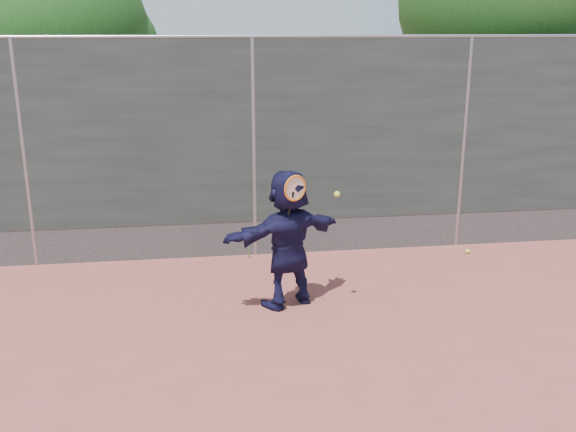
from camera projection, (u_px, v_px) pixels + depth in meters
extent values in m
plane|color=#9E4C42|center=(290.00, 383.00, 5.84)|extent=(80.00, 80.00, 0.00)
imported|color=#151437|center=(288.00, 239.00, 7.30)|extent=(1.56, 1.04, 1.61)
sphere|color=#DFF937|center=(468.00, 251.00, 9.18)|extent=(0.07, 0.07, 0.07)
cube|color=#38423D|center=(254.00, 132.00, 8.67)|extent=(20.00, 0.04, 2.50)
cube|color=slate|center=(255.00, 238.00, 9.10)|extent=(20.00, 0.03, 0.50)
cylinder|color=gray|center=(252.00, 37.00, 8.32)|extent=(20.00, 0.05, 0.05)
cylinder|color=gray|center=(24.00, 157.00, 8.34)|extent=(0.06, 0.06, 3.00)
cylinder|color=gray|center=(254.00, 151.00, 8.74)|extent=(0.06, 0.06, 3.00)
cylinder|color=gray|center=(463.00, 145.00, 9.14)|extent=(0.06, 0.06, 3.00)
torus|color=orange|center=(295.00, 188.00, 6.94)|extent=(0.27, 0.17, 0.29)
cylinder|color=beige|center=(295.00, 188.00, 6.94)|extent=(0.22, 0.13, 0.25)
cylinder|color=black|center=(290.00, 206.00, 7.01)|extent=(0.09, 0.13, 0.33)
sphere|color=#DFF937|center=(337.00, 194.00, 7.10)|extent=(0.07, 0.07, 0.07)
cylinder|color=#382314|center=(493.00, 133.00, 11.49)|extent=(0.28, 0.28, 2.60)
sphere|color=#23561C|center=(537.00, 20.00, 11.23)|extent=(2.52, 2.52, 2.52)
cylinder|color=#382314|center=(70.00, 146.00, 11.30)|extent=(0.28, 0.28, 2.20)
sphere|color=#23561C|center=(59.00, 33.00, 10.76)|extent=(3.00, 3.00, 3.00)
sphere|color=#23561C|center=(99.00, 51.00, 11.11)|extent=(2.10, 2.10, 2.10)
cone|color=#387226|center=(274.00, 247.00, 9.05)|extent=(0.03, 0.03, 0.26)
cone|color=#387226|center=(294.00, 245.00, 9.10)|extent=(0.03, 0.03, 0.30)
cone|color=#387226|center=(249.00, 250.00, 8.99)|extent=(0.03, 0.03, 0.22)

